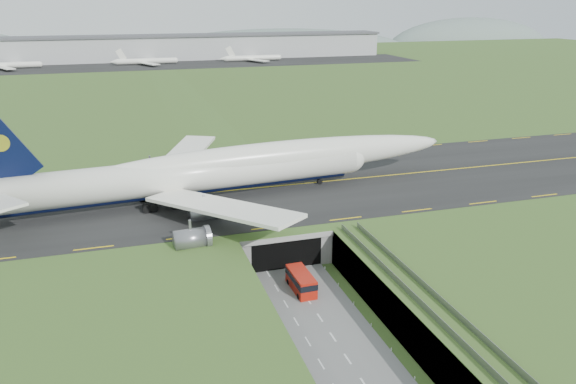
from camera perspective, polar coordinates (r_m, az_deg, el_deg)
name	(u,v)px	position (r m, az deg, el deg)	size (l,w,h in m)	color
ground	(302,292)	(87.44, 1.43, -10.13)	(900.00, 900.00, 0.00)	#3D5421
airfield_deck	(302,275)	(86.02, 1.45, -8.38)	(800.00, 800.00, 6.00)	gray
trench_road	(319,316)	(81.28, 3.14, -12.52)	(12.00, 75.00, 0.20)	slate
taxiway	(251,189)	(114.16, -3.77, 0.32)	(800.00, 44.00, 0.18)	black
tunnel_portal	(273,231)	(100.36, -1.57, -4.02)	(17.00, 22.30, 6.00)	gray
guideway	(434,314)	(74.00, 14.60, -11.88)	(3.00, 53.00, 7.05)	#A8A8A3
jumbo_jet	(223,170)	(108.48, -6.63, 2.24)	(97.18, 61.86, 20.53)	white
shuttle_tram	(301,281)	(86.98, 1.34, -9.06)	(2.98, 7.36, 2.98)	#AF190B
cargo_terminal	(152,48)	(373.71, -13.64, 14.07)	(320.00, 67.00, 15.60)	#B2B2B2
distant_hills	(218,55)	(512.31, -7.15, 13.62)	(700.00, 91.00, 60.00)	slate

